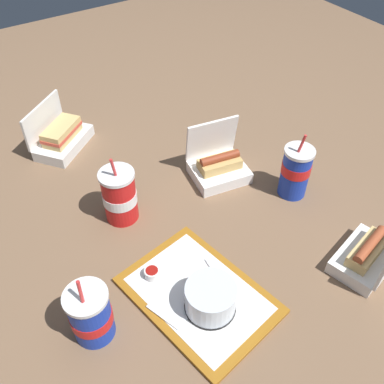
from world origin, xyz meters
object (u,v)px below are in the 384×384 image
(soda_cup_front, at_px, (91,315))
(ketchup_cup, at_px, (152,273))
(clamshell_sandwich_right, at_px, (61,137))
(soda_cup_corner, at_px, (296,171))
(cake_container, at_px, (211,299))
(food_tray, at_px, (198,295))
(clamshell_hotdog_back, at_px, (369,256))
(soda_cup_left, at_px, (120,196))
(plastic_fork, at_px, (217,274))
(clamshell_hotdog_front, at_px, (218,166))

(soda_cup_front, bearing_deg, ketchup_cup, 106.47)
(clamshell_sandwich_right, relative_size, soda_cup_front, 1.16)
(soda_cup_corner, bearing_deg, cake_container, -65.95)
(food_tray, bearing_deg, clamshell_hotdog_back, 69.05)
(ketchup_cup, xyz_separation_m, soda_cup_left, (-0.24, 0.04, 0.06))
(plastic_fork, bearing_deg, clamshell_hotdog_front, 149.65)
(food_tray, bearing_deg, plastic_fork, 106.43)
(plastic_fork, height_order, soda_cup_corner, soda_cup_corner)
(plastic_fork, height_order, clamshell_sandwich_right, clamshell_sandwich_right)
(clamshell_hotdog_back, bearing_deg, plastic_fork, -117.44)
(soda_cup_left, height_order, soda_cup_corner, same)
(food_tray, relative_size, ketchup_cup, 10.26)
(plastic_fork, relative_size, clamshell_sandwich_right, 0.45)
(plastic_fork, distance_m, soda_cup_front, 0.33)
(plastic_fork, bearing_deg, soda_cup_corner, 114.98)
(clamshell_sandwich_right, bearing_deg, ketchup_cup, -0.88)
(clamshell_sandwich_right, height_order, soda_cup_corner, soda_cup_corner)
(soda_cup_corner, bearing_deg, clamshell_hotdog_front, -142.39)
(soda_cup_corner, bearing_deg, soda_cup_left, -111.99)
(ketchup_cup, distance_m, soda_cup_left, 0.25)
(clamshell_sandwich_right, relative_size, soda_cup_left, 1.07)
(food_tray, distance_m, clamshell_hotdog_front, 0.46)
(plastic_fork, relative_size, soda_cup_corner, 0.48)
(cake_container, xyz_separation_m, soda_cup_front, (-0.10, -0.26, 0.03))
(soda_cup_left, bearing_deg, cake_container, 5.37)
(cake_container, height_order, clamshell_sandwich_right, clamshell_sandwich_right)
(ketchup_cup, height_order, soda_cup_front, soda_cup_front)
(food_tray, relative_size, soda_cup_left, 1.80)
(soda_cup_front, bearing_deg, clamshell_hotdog_back, 72.27)
(soda_cup_left, bearing_deg, soda_cup_front, -36.35)
(soda_cup_left, bearing_deg, ketchup_cup, -8.29)
(clamshell_hotdog_back, relative_size, soda_cup_corner, 0.92)
(clamshell_sandwich_right, distance_m, soda_cup_corner, 0.80)
(ketchup_cup, bearing_deg, plastic_fork, 58.29)
(food_tray, height_order, soda_cup_left, soda_cup_left)
(plastic_fork, relative_size, clamshell_hotdog_front, 0.56)
(food_tray, height_order, soda_cup_front, soda_cup_front)
(ketchup_cup, relative_size, plastic_fork, 0.36)
(soda_cup_front, distance_m, soda_cup_corner, 0.71)
(soda_cup_front, bearing_deg, plastic_fork, 84.16)
(cake_container, height_order, soda_cup_left, soda_cup_left)
(food_tray, height_order, clamshell_hotdog_back, clamshell_hotdog_back)
(clamshell_hotdog_back, bearing_deg, food_tray, -110.95)
(cake_container, bearing_deg, ketchup_cup, -154.82)
(plastic_fork, xyz_separation_m, clamshell_hotdog_back, (0.18, 0.35, 0.02))
(ketchup_cup, bearing_deg, clamshell_sandwich_right, 179.12)
(ketchup_cup, height_order, soda_cup_left, soda_cup_left)
(clamshell_sandwich_right, xyz_separation_m, soda_cup_corner, (0.61, 0.51, 0.04))
(ketchup_cup, relative_size, clamshell_sandwich_right, 0.16)
(plastic_fork, xyz_separation_m, clamshell_hotdog_front, (-0.32, 0.24, 0.03))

